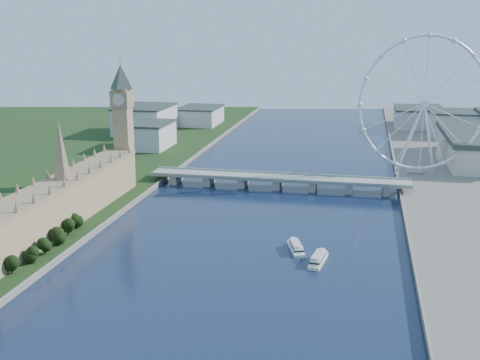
# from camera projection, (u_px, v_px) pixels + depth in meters

# --- Properties ---
(parliament_range) EXTENTS (24.00, 200.00, 70.00)m
(parliament_range) POSITION_uv_depth(u_px,v_px,m) (64.00, 200.00, 408.46)
(parliament_range) COLOR tan
(parliament_range) RESTS_ON ground
(big_ben) EXTENTS (20.02, 20.02, 110.00)m
(big_ben) POSITION_uv_depth(u_px,v_px,m) (122.00, 109.00, 498.98)
(big_ben) COLOR tan
(big_ben) RESTS_ON ground
(westminster_bridge) EXTENTS (220.00, 22.00, 9.50)m
(westminster_bridge) POSITION_uv_depth(u_px,v_px,m) (278.00, 180.00, 509.63)
(westminster_bridge) COLOR gray
(westminster_bridge) RESTS_ON ground
(london_eye) EXTENTS (113.60, 39.12, 124.30)m
(london_eye) POSITION_uv_depth(u_px,v_px,m) (424.00, 104.00, 523.23)
(london_eye) COLOR silver
(london_eye) RESTS_ON ground
(county_hall) EXTENTS (54.00, 144.00, 35.00)m
(county_hall) POSITION_uv_depth(u_px,v_px,m) (470.00, 164.00, 600.27)
(county_hall) COLOR beige
(county_hall) RESTS_ON ground
(city_skyline) EXTENTS (505.00, 280.00, 32.00)m
(city_skyline) POSITION_uv_depth(u_px,v_px,m) (339.00, 123.00, 746.10)
(city_skyline) COLOR beige
(city_skyline) RESTS_ON ground
(tour_boat_near) EXTENTS (14.70, 27.61, 5.90)m
(tour_boat_near) POSITION_uv_depth(u_px,v_px,m) (296.00, 251.00, 367.49)
(tour_boat_near) COLOR white
(tour_boat_near) RESTS_ON ground
(tour_boat_far) EXTENTS (11.07, 28.34, 6.08)m
(tour_boat_far) POSITION_uv_depth(u_px,v_px,m) (318.00, 263.00, 348.71)
(tour_boat_far) COLOR silver
(tour_boat_far) RESTS_ON ground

